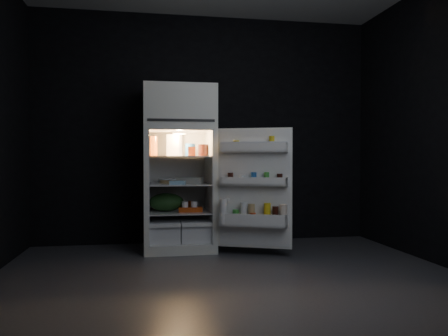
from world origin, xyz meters
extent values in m
cube|color=#47474B|center=(0.00, 0.00, 0.00)|extent=(4.00, 3.40, 0.00)
cube|color=black|center=(0.00, 1.70, 1.35)|extent=(4.00, 0.00, 2.70)
cube|color=black|center=(0.00, -1.70, 1.35)|extent=(4.00, 0.00, 2.70)
cube|color=white|center=(-0.35, 1.30, 0.05)|extent=(0.76, 0.70, 0.10)
cube|color=white|center=(-0.70, 1.30, 0.70)|extent=(0.05, 0.70, 1.20)
cube|color=white|center=(0.01, 1.30, 0.70)|extent=(0.05, 0.70, 1.20)
cube|color=white|center=(-0.35, 1.62, 0.70)|extent=(0.66, 0.05, 1.20)
cube|color=white|center=(-0.35, 1.30, 1.33)|extent=(0.76, 0.70, 0.06)
cube|color=white|center=(-0.35, 1.30, 1.57)|extent=(0.76, 0.70, 0.42)
cube|color=black|center=(-0.35, 0.95, 1.39)|extent=(0.68, 0.01, 0.02)
cube|color=white|center=(-0.67, 1.28, 0.70)|extent=(0.01, 0.65, 1.20)
cube|color=white|center=(-0.02, 1.28, 0.70)|extent=(0.01, 0.65, 1.20)
cube|color=white|center=(-0.35, 1.28, 1.30)|extent=(0.66, 0.65, 0.01)
cube|color=white|center=(-0.35, 1.28, 0.10)|extent=(0.66, 0.65, 0.01)
cube|color=white|center=(-0.35, 1.28, 1.02)|extent=(0.65, 0.63, 0.01)
cube|color=white|center=(-0.35, 1.28, 0.72)|extent=(0.65, 0.63, 0.01)
cube|color=white|center=(-0.35, 1.28, 0.42)|extent=(0.65, 0.63, 0.01)
cube|color=white|center=(-0.51, 1.30, 0.22)|extent=(0.32, 0.59, 0.22)
cube|color=white|center=(-0.18, 1.30, 0.22)|extent=(0.32, 0.59, 0.22)
cube|color=white|center=(-0.51, 0.97, 0.31)|extent=(0.32, 0.02, 0.03)
cube|color=white|center=(-0.18, 0.97, 0.31)|extent=(0.32, 0.02, 0.03)
cube|color=#FFE5B2|center=(-0.35, 1.23, 1.28)|extent=(0.14, 0.14, 0.02)
cube|color=white|center=(0.39, 0.83, 0.70)|extent=(0.72, 0.34, 1.22)
cube|color=white|center=(0.38, 0.80, 0.70)|extent=(0.67, 0.28, 1.18)
cube|color=white|center=(0.37, 0.76, 1.07)|extent=(0.66, 0.34, 0.02)
cube|color=white|center=(0.35, 0.73, 1.11)|extent=(0.64, 0.28, 0.10)
cube|color=white|center=(0.67, 0.64, 1.11)|extent=(0.05, 0.09, 0.10)
cube|color=white|center=(0.06, 0.89, 1.11)|extent=(0.05, 0.09, 0.10)
cube|color=white|center=(0.37, 0.76, 0.73)|extent=(0.67, 0.35, 0.02)
cube|color=white|center=(0.35, 0.72, 0.77)|extent=(0.64, 0.28, 0.09)
cube|color=white|center=(0.67, 0.63, 0.77)|extent=(0.06, 0.10, 0.09)
cube|color=white|center=(0.06, 0.88, 0.77)|extent=(0.06, 0.10, 0.09)
cube|color=white|center=(0.36, 0.74, 0.33)|extent=(0.68, 0.39, 0.02)
cube|color=white|center=(0.33, 0.68, 0.38)|extent=(0.64, 0.28, 0.13)
cube|color=white|center=(0.66, 0.61, 0.38)|extent=(0.07, 0.14, 0.13)
cube|color=white|center=(0.05, 0.87, 0.38)|extent=(0.07, 0.14, 0.13)
cube|color=white|center=(0.37, 0.76, 1.16)|extent=(0.64, 0.34, 0.02)
cylinder|color=yellow|center=(0.53, 0.69, 1.15)|extent=(0.07, 0.07, 0.14)
cylinder|color=white|center=(0.40, 0.75, 1.12)|extent=(0.08, 0.08, 0.08)
cylinder|color=yellow|center=(0.20, 0.83, 1.13)|extent=(0.08, 0.08, 0.10)
cylinder|color=black|center=(0.61, 0.66, 0.80)|extent=(0.07, 0.07, 0.10)
cylinder|color=#338C33|center=(0.49, 0.71, 0.80)|extent=(0.07, 0.07, 0.12)
cylinder|color=#1B4F97|center=(0.37, 0.76, 0.80)|extent=(0.07, 0.07, 0.12)
cylinder|color=silver|center=(0.25, 0.80, 0.79)|extent=(0.08, 0.08, 0.08)
cylinder|color=black|center=(0.14, 0.85, 0.80)|extent=(0.07, 0.07, 0.11)
cylinder|color=beige|center=(0.63, 0.62, 0.44)|extent=(0.10, 0.10, 0.21)
cylinder|color=black|center=(0.56, 0.65, 0.43)|extent=(0.08, 0.08, 0.18)
cylinder|color=yellow|center=(0.49, 0.69, 0.45)|extent=(0.09, 0.09, 0.22)
cylinder|color=tan|center=(0.34, 0.75, 0.44)|extent=(0.09, 0.09, 0.20)
cylinder|color=silver|center=(0.27, 0.78, 0.45)|extent=(0.09, 0.09, 0.22)
cylinder|color=#338C33|center=(0.19, 0.81, 0.41)|extent=(0.08, 0.08, 0.14)
cylinder|color=#C34316|center=(0.34, 0.70, 0.40)|extent=(0.08, 0.08, 0.12)
cylinder|color=tan|center=(0.21, 0.76, 0.39)|extent=(0.08, 0.08, 0.11)
cylinder|color=white|center=(0.07, 0.82, 0.47)|extent=(0.09, 0.09, 0.25)
cylinder|color=white|center=(0.12, 0.84, 0.58)|extent=(0.05, 0.05, 0.02)
cube|color=white|center=(-0.39, 1.37, 1.15)|extent=(0.18, 0.18, 0.24)
cylinder|color=#1B4F97|center=(-0.22, 1.36, 1.10)|extent=(0.13, 0.13, 0.14)
cylinder|color=black|center=(-0.08, 1.28, 1.09)|extent=(0.14, 0.14, 0.13)
cylinder|color=#C5611F|center=(-0.62, 1.40, 1.14)|extent=(0.11, 0.11, 0.22)
cube|color=#C34316|center=(-0.22, 1.14, 1.08)|extent=(0.08, 0.07, 0.10)
cube|color=#98978A|center=(-0.24, 1.22, 0.76)|extent=(0.31, 0.22, 0.07)
cylinder|color=tan|center=(-0.42, 1.37, 0.75)|extent=(0.35, 0.35, 0.04)
cube|color=#90C2DE|center=(-0.38, 1.09, 0.75)|extent=(0.18, 0.12, 0.04)
cube|color=beige|center=(-0.17, 1.47, 0.75)|extent=(0.13, 0.11, 0.05)
ellipsoid|color=#193815|center=(-0.49, 1.27, 0.52)|extent=(0.42, 0.38, 0.20)
cube|color=#B53D0F|center=(-0.23, 1.17, 0.45)|extent=(0.26, 0.15, 0.05)
cylinder|color=#B53D0F|center=(-0.20, 1.42, 0.47)|extent=(0.08, 0.08, 0.09)
cylinder|color=silver|center=(-0.15, 1.44, 0.47)|extent=(0.07, 0.07, 0.09)
camera|label=1|loc=(-0.68, -3.51, 1.00)|focal=35.00mm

